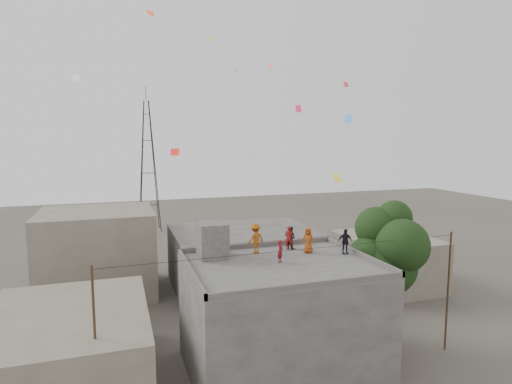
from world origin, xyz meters
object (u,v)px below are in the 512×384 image
transmission_tower (148,166)px  tree (389,251)px  stair_head_box (212,240)px  person_red_adult (289,238)px  person_dark_adult (345,241)px

transmission_tower → tree: bearing=-73.9°
stair_head_box → person_red_adult: stair_head_box is taller
transmission_tower → person_red_adult: bearing=-81.4°
person_dark_adult → person_red_adult: bearing=155.7°
person_red_adult → transmission_tower: bearing=-54.8°
stair_head_box → transmission_tower: (-0.80, 37.40, 1.97)m
stair_head_box → person_dark_adult: bearing=-13.4°
tree → person_red_adult: tree is taller
transmission_tower → person_red_adult: (5.63, -37.22, -2.24)m
person_red_adult → person_dark_adult: (2.77, -1.99, 0.02)m
stair_head_box → person_dark_adult: 7.82m
stair_head_box → person_dark_adult: size_ratio=1.33×
tree → person_dark_adult: 3.07m
person_red_adult → person_dark_adult: person_dark_adult is taller
tree → transmission_tower: (-11.37, 39.40, 2.97)m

